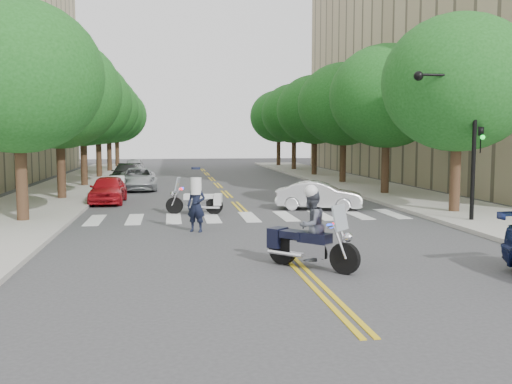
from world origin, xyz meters
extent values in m
plane|color=#38383A|center=(0.00, 0.00, 0.00)|extent=(140.00, 140.00, 0.00)
cube|color=#9E9991|center=(-9.50, 22.00, 0.07)|extent=(5.00, 60.00, 0.15)
cube|color=#9E9991|center=(9.50, 22.00, 0.07)|extent=(5.00, 60.00, 0.15)
cylinder|color=#382316|center=(-8.80, 6.00, 1.66)|extent=(0.44, 0.44, 3.32)
ellipsoid|color=#174D16|center=(-8.80, 6.00, 5.56)|extent=(6.40, 6.40, 5.76)
cylinder|color=#382316|center=(-8.80, 14.00, 1.66)|extent=(0.44, 0.44, 3.32)
ellipsoid|color=#174D16|center=(-8.80, 14.00, 5.56)|extent=(6.40, 6.40, 5.76)
cylinder|color=#382316|center=(-8.80, 22.00, 1.66)|extent=(0.44, 0.44, 3.32)
ellipsoid|color=#174D16|center=(-8.80, 22.00, 5.56)|extent=(6.40, 6.40, 5.76)
cylinder|color=#382316|center=(-8.80, 30.00, 1.66)|extent=(0.44, 0.44, 3.32)
ellipsoid|color=#174D16|center=(-8.80, 30.00, 5.56)|extent=(6.40, 6.40, 5.76)
cylinder|color=#382316|center=(-8.80, 38.00, 1.66)|extent=(0.44, 0.44, 3.32)
ellipsoid|color=#174D16|center=(-8.80, 38.00, 5.56)|extent=(6.40, 6.40, 5.76)
cylinder|color=#382316|center=(-8.80, 46.00, 1.66)|extent=(0.44, 0.44, 3.32)
ellipsoid|color=#174D16|center=(-8.80, 46.00, 5.56)|extent=(6.40, 6.40, 5.76)
cylinder|color=#382316|center=(8.80, 6.00, 1.66)|extent=(0.44, 0.44, 3.32)
ellipsoid|color=#174D16|center=(8.80, 6.00, 5.56)|extent=(6.40, 6.40, 5.76)
cylinder|color=#382316|center=(8.80, 14.00, 1.66)|extent=(0.44, 0.44, 3.32)
ellipsoid|color=#174D16|center=(8.80, 14.00, 5.56)|extent=(6.40, 6.40, 5.76)
cylinder|color=#382316|center=(8.80, 22.00, 1.66)|extent=(0.44, 0.44, 3.32)
ellipsoid|color=#174D16|center=(8.80, 22.00, 5.56)|extent=(6.40, 6.40, 5.76)
cylinder|color=#382316|center=(8.80, 30.00, 1.66)|extent=(0.44, 0.44, 3.32)
ellipsoid|color=#174D16|center=(8.80, 30.00, 5.56)|extent=(6.40, 6.40, 5.76)
cylinder|color=#382316|center=(8.80, 38.00, 1.66)|extent=(0.44, 0.44, 3.32)
ellipsoid|color=#174D16|center=(8.80, 38.00, 5.56)|extent=(6.40, 6.40, 5.76)
cylinder|color=#382316|center=(8.80, 46.00, 1.66)|extent=(0.44, 0.44, 3.32)
ellipsoid|color=#174D16|center=(8.80, 46.00, 5.56)|extent=(6.40, 6.40, 5.76)
cylinder|color=black|center=(8.20, 3.50, 3.00)|extent=(0.16, 0.16, 6.00)
cylinder|color=black|center=(7.00, 3.50, 5.60)|extent=(2.40, 0.10, 0.10)
sphere|color=black|center=(5.90, 3.50, 5.55)|extent=(0.36, 0.36, 0.36)
imported|color=black|center=(8.45, 3.50, 3.20)|extent=(0.16, 0.20, 1.00)
sphere|color=#0CCC26|center=(8.45, 3.35, 3.30)|extent=(0.18, 0.18, 0.18)
cylinder|color=black|center=(0.94, -3.59, 0.39)|extent=(0.65, 0.67, 0.78)
cylinder|color=black|center=(-0.32, -2.27, 0.39)|extent=(0.69, 0.70, 0.78)
cube|color=silver|center=(0.27, -2.88, 0.51)|extent=(0.98, 1.00, 0.37)
cube|color=black|center=(0.35, -2.97, 0.80)|extent=(0.85, 0.86, 0.25)
cube|color=black|center=(-0.09, -2.51, 0.82)|extent=(0.77, 0.77, 0.18)
cube|color=black|center=(-0.44, -2.14, 0.69)|extent=(0.60, 0.60, 0.51)
cube|color=#8C99A5|center=(0.84, -3.48, 1.37)|extent=(0.53, 0.52, 0.63)
cube|color=red|center=(0.80, -3.24, 1.17)|extent=(0.16, 0.16, 0.09)
cube|color=#0C26E5|center=(0.61, -3.43, 1.17)|extent=(0.16, 0.16, 0.09)
imported|color=#474C56|center=(0.27, -2.88, 1.11)|extent=(1.10, 1.10, 1.80)
sphere|color=silver|center=(0.27, -2.88, 1.96)|extent=(0.34, 0.34, 0.34)
cylinder|color=black|center=(-3.05, 7.90, 0.37)|extent=(0.75, 0.31, 0.73)
cylinder|color=black|center=(-1.36, 7.53, 0.37)|extent=(0.76, 0.35, 0.73)
cube|color=silver|center=(-2.15, 7.70, 0.49)|extent=(1.02, 0.55, 0.35)
cube|color=silver|center=(-2.26, 7.73, 0.76)|extent=(0.82, 0.54, 0.24)
cube|color=silver|center=(-1.68, 7.60, 0.78)|extent=(0.67, 0.55, 0.17)
cube|color=silver|center=(-1.21, 7.49, 0.65)|extent=(0.42, 0.53, 0.49)
cube|color=#8C99A5|center=(-2.91, 7.87, 1.29)|extent=(0.28, 0.56, 0.59)
cube|color=red|center=(-2.76, 7.70, 1.10)|extent=(0.13, 0.13, 0.09)
cube|color=#0C26E5|center=(-2.71, 7.96, 1.10)|extent=(0.13, 0.13, 0.09)
imported|color=black|center=(-2.33, 3.16, 0.91)|extent=(0.79, 0.69, 1.83)
imported|color=silver|center=(3.50, 8.40, 0.64)|extent=(4.13, 2.61, 1.29)
imported|color=red|center=(-6.30, 12.48, 0.69)|extent=(1.69, 4.09, 1.39)
imported|color=white|center=(-6.30, 15.00, 0.59)|extent=(1.48, 3.64, 1.18)
imported|color=#A1A4A8|center=(-5.20, 19.50, 0.69)|extent=(2.56, 5.06, 1.37)
imported|color=black|center=(-6.29, 24.50, 0.70)|extent=(2.11, 4.87, 1.39)
imported|color=#AFB0B5|center=(-6.30, 34.00, 0.72)|extent=(1.78, 4.24, 1.43)
camera|label=1|loc=(-3.21, -16.67, 3.33)|focal=40.00mm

